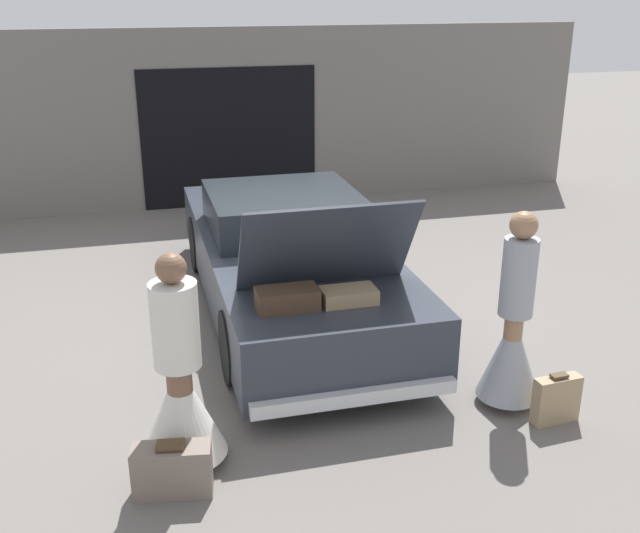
{
  "coord_description": "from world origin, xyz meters",
  "views": [
    {
      "loc": [
        -1.61,
        -7.5,
        3.42
      ],
      "look_at": [
        0.0,
        -1.33,
        1.0
      ],
      "focal_mm": 42.0,
      "sensor_mm": 36.0,
      "label": 1
    }
  ],
  "objects_px": {
    "suitcase_beside_left_person": "(172,470)",
    "suitcase_beside_right_person": "(556,400)",
    "car": "(289,259)",
    "person_left": "(180,392)",
    "person_right": "(512,337)"
  },
  "relations": [
    {
      "from": "person_right",
      "to": "suitcase_beside_right_person",
      "type": "relative_size",
      "value": 3.92
    },
    {
      "from": "car",
      "to": "person_left",
      "type": "height_order",
      "value": "car"
    },
    {
      "from": "suitcase_beside_left_person",
      "to": "suitcase_beside_right_person",
      "type": "height_order",
      "value": "suitcase_beside_right_person"
    },
    {
      "from": "suitcase_beside_left_person",
      "to": "suitcase_beside_right_person",
      "type": "relative_size",
      "value": 1.32
    },
    {
      "from": "suitcase_beside_left_person",
      "to": "suitcase_beside_right_person",
      "type": "distance_m",
      "value": 3.14
    },
    {
      "from": "person_left",
      "to": "suitcase_beside_right_person",
      "type": "height_order",
      "value": "person_left"
    },
    {
      "from": "person_right",
      "to": "suitcase_beside_right_person",
      "type": "bearing_deg",
      "value": -153.63
    },
    {
      "from": "person_left",
      "to": "suitcase_beside_right_person",
      "type": "xyz_separation_m",
      "value": [
        3.02,
        -0.23,
        -0.39
      ]
    },
    {
      "from": "suitcase_beside_right_person",
      "to": "car",
      "type": "bearing_deg",
      "value": 120.11
    },
    {
      "from": "person_left",
      "to": "person_right",
      "type": "distance_m",
      "value": 2.79
    },
    {
      "from": "person_left",
      "to": "person_right",
      "type": "bearing_deg",
      "value": 96.22
    },
    {
      "from": "person_right",
      "to": "person_left",
      "type": "bearing_deg",
      "value": 86.56
    },
    {
      "from": "car",
      "to": "person_left",
      "type": "relative_size",
      "value": 2.93
    },
    {
      "from": "suitcase_beside_right_person",
      "to": "person_right",
      "type": "bearing_deg",
      "value": 122.83
    },
    {
      "from": "person_left",
      "to": "car",
      "type": "bearing_deg",
      "value": 154.98
    }
  ]
}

